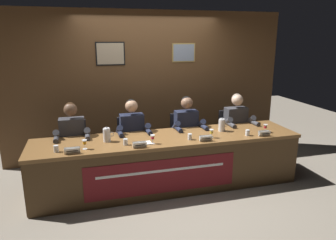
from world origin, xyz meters
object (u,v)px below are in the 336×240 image
Objects in this scene: conference_table at (170,155)px; nameplate_center_right at (206,138)px; juice_glass_center_right at (211,132)px; chair_far_right at (231,137)px; nameplate_center_left at (140,145)px; panelist_far_right at (238,125)px; panelist_center_left at (133,133)px; juice_glass_far_left at (85,143)px; water_pitcher_left_side at (107,135)px; panelist_far_left at (73,138)px; nameplate_far_right at (264,133)px; water_cup_far_left at (56,149)px; chair_far_left at (74,151)px; water_cup_far_right at (247,133)px; water_cup_center_left at (125,142)px; document_stack_center_left at (144,143)px; water_pitcher_right_side at (222,125)px; juice_glass_far_right at (265,127)px; chair_center_right at (184,141)px; chair_center_left at (131,146)px; water_cup_center_right at (190,137)px; nameplate_far_left at (72,151)px; juice_glass_center_left at (153,138)px; panelist_center_right at (188,129)px.

nameplate_center_right is at bearing -24.19° from conference_table.
juice_glass_center_right is 1.18m from chair_far_right.
nameplate_center_left is 0.14× the size of panelist_far_right.
conference_table is at bearing -50.47° from panelist_center_left.
water_pitcher_left_side is (0.30, 0.23, 0.01)m from juice_glass_far_left.
panelist_far_left is 2.79m from nameplate_far_right.
chair_far_right is at bearing 16.23° from water_cup_far_left.
juice_glass_center_right is (1.91, -0.82, 0.40)m from chair_far_left.
nameplate_far_right is 2.09× the size of water_cup_far_right.
juice_glass_center_right reaches higher than water_cup_center_left.
conference_table is 0.47m from document_stack_center_left.
panelist_far_right is at bearing 37.84° from water_pitcher_right_side.
panelist_center_left is (-0.44, 0.53, 0.20)m from conference_table.
water_pitcher_right_side is (-0.27, 0.30, 0.06)m from water_cup_far_right.
water_pitcher_left_side is at bearing 174.92° from juice_glass_far_right.
juice_glass_far_left is (0.16, -0.62, 0.12)m from panelist_far_left.
juice_glass_center_right is at bearing -80.36° from chair_center_right.
water_cup_far_right is at bearing -28.71° from chair_center_left.
chair_far_right is 7.36× the size of juice_glass_far_right.
conference_table is 45.17× the size of water_cup_center_right.
juice_glass_far_left is at bearing -139.40° from panelist_center_left.
nameplate_far_left and nameplate_far_right have the same top height.
juice_glass_far_right reaches higher than conference_table.
water_cup_far_right is 2.01m from water_pitcher_left_side.
chair_far_left is 2.87m from nameplate_far_right.
panelist_far_right is at bearing 15.73° from nameplate_far_left.
panelist_far_left is 14.59× the size of water_cup_far_right.
water_cup_center_left is 0.90m from water_cup_center_right.
juice_glass_far_right is 0.34m from water_cup_far_right.
panelist_far_left is 0.65m from juice_glass_far_left.
chair_far_left reaches higher than water_cup_center_right.
water_cup_far_right is at bearing 159.07° from nameplate_far_right.
document_stack_center_left is (0.04, -0.81, 0.32)m from chair_center_left.
chair_center_right is 4.35× the size of water_pitcher_right_side.
juice_glass_far_left is at bearing -153.01° from chair_center_right.
nameplate_far_left is 0.93m from document_stack_center_left.
chair_center_right is at bearing 49.51° from juice_glass_center_left.
chair_center_right reaches higher than water_cup_center_right.
chair_far_right is (1.33, 0.73, -0.08)m from conference_table.
juice_glass_far_right is (1.47, -0.06, 0.32)m from conference_table.
juice_glass_far_right reaches higher than nameplate_center_left.
juice_glass_center_left is 0.86m from juice_glass_center_right.
nameplate_far_right is at bearing -88.18° from chair_far_right.
conference_table is at bearing 9.25° from nameplate_far_left.
panelist_far_right is at bearing 0.00° from panelist_center_right.
chair_center_right is (1.95, 0.83, -0.35)m from water_cup_far_left.
water_cup_center_left is 0.24m from document_stack_center_left.
nameplate_far_right is (0.91, -0.01, 0.00)m from nameplate_center_right.
chair_center_left is 1.83m from water_cup_far_right.
chair_center_right is (1.08, 0.80, -0.35)m from water_cup_center_left.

